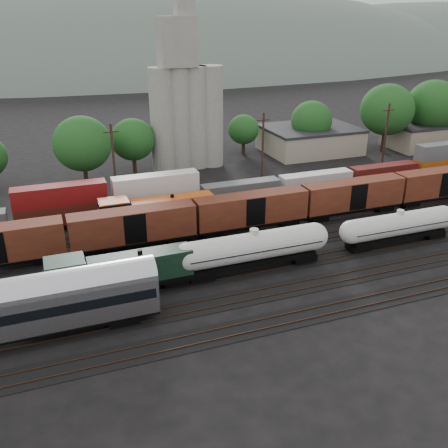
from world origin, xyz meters
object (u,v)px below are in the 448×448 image
object	(u,v)px
green_locomotive	(111,274)
orange_locomotive	(150,212)
tank_car_a	(254,248)
grain_silo	(186,106)

from	to	relation	value
green_locomotive	orange_locomotive	distance (m)	16.69
green_locomotive	tank_car_a	distance (m)	15.56
grain_silo	tank_car_a	bearing A→B (deg)	-96.41
tank_car_a	orange_locomotive	bearing A→B (deg)	118.78
green_locomotive	tank_car_a	world-z (taller)	tank_car_a
green_locomotive	grain_silo	world-z (taller)	grain_silo
orange_locomotive	grain_silo	distance (m)	30.27
grain_silo	green_locomotive	bearing A→B (deg)	-116.20
green_locomotive	grain_silo	bearing A→B (deg)	63.80
tank_car_a	green_locomotive	bearing A→B (deg)	-180.00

